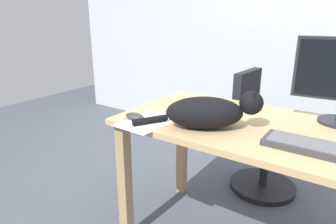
# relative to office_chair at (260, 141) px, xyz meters

# --- Properties ---
(back_wall) EXTENTS (6.00, 0.04, 2.60)m
(back_wall) POSITION_rel_office_chair_xyz_m (0.26, 0.87, 0.92)
(back_wall) COLOR silver
(back_wall) RESTS_ON ground_plane
(desk) EXTENTS (1.52, 0.72, 0.76)m
(desk) POSITION_rel_office_chair_xyz_m (0.26, -0.69, 0.27)
(desk) COLOR tan
(desk) RESTS_ON ground_plane
(office_chair) EXTENTS (0.48, 0.48, 0.89)m
(office_chair) POSITION_rel_office_chair_xyz_m (0.00, 0.00, 0.00)
(office_chair) COLOR black
(office_chair) RESTS_ON ground_plane
(keyboard) EXTENTS (0.44, 0.15, 0.03)m
(keyboard) POSITION_rel_office_chair_xyz_m (0.48, -0.84, 0.39)
(keyboard) COLOR #333338
(keyboard) RESTS_ON desk
(cat) EXTENTS (0.54, 0.36, 0.20)m
(cat) POSITION_rel_office_chair_xyz_m (-0.01, -0.86, 0.46)
(cat) COLOR black
(cat) RESTS_ON desk
(computer_mouse) EXTENTS (0.11, 0.06, 0.04)m
(computer_mouse) POSITION_rel_office_chair_xyz_m (-0.37, -0.97, 0.40)
(computer_mouse) COLOR #333338
(computer_mouse) RESTS_ON desk
(paper_sheet) EXTENTS (0.22, 0.30, 0.00)m
(paper_sheet) POSITION_rel_office_chair_xyz_m (-0.30, -0.96, 0.38)
(paper_sheet) COLOR white
(paper_sheet) RESTS_ON desk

